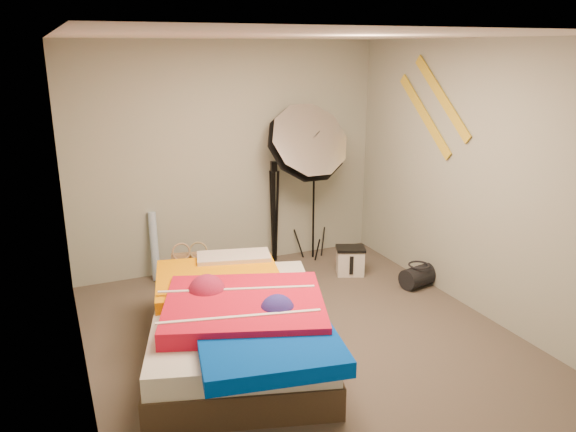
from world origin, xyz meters
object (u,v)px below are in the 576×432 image
tote_bag (191,271)px  wrapping_roll (154,246)px  camera_tripod (274,205)px  bed (239,323)px  camera_case (350,262)px  photo_umbrella (306,145)px  duffel_bag (418,277)px

tote_bag → wrapping_roll: bearing=137.5°
camera_tripod → tote_bag: bearing=-160.9°
tote_bag → bed: (0.03, -1.46, 0.09)m
camera_case → camera_tripod: (-0.61, 0.72, 0.54)m
wrapping_roll → camera_tripod: size_ratio=0.62×
camera_case → photo_umbrella: photo_umbrella is taller
wrapping_roll → camera_case: (1.99, -0.75, -0.23)m
duffel_bag → bed: size_ratio=0.16×
tote_bag → bed: size_ratio=0.16×
duffel_bag → bed: 2.24m
camera_case → photo_umbrella: size_ratio=0.15×
duffel_bag → bed: bed is taller
wrapping_roll → camera_case: size_ratio=2.56×
tote_bag → camera_tripod: bearing=31.6°
bed → photo_umbrella: photo_umbrella is taller
tote_bag → camera_case: tote_bag is taller
bed → photo_umbrella: (1.37, 1.65, 1.10)m
tote_bag → camera_case: (1.71, -0.34, -0.05)m
wrapping_roll → duffel_bag: bearing=-28.2°
wrapping_roll → camera_tripod: (1.38, -0.03, 0.31)m
camera_case → bed: bearing=-123.6°
wrapping_roll → photo_umbrella: photo_umbrella is taller
tote_bag → bed: bearing=-76.4°
tote_bag → camera_tripod: camera_tripod is taller
camera_case → photo_umbrella: (-0.30, 0.53, 1.24)m
duffel_bag → photo_umbrella: (-0.79, 1.11, 1.27)m
camera_case → bed: (-1.68, -1.12, 0.14)m
wrapping_roll → bed: (0.31, -1.87, -0.09)m
duffel_bag → camera_tripod: bearing=118.6°
tote_bag → duffel_bag: size_ratio=1.05×
tote_bag → bed: 1.46m
camera_case → duffel_bag: bearing=-27.4°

